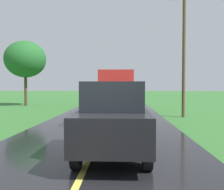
# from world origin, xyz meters

# --- Properties ---
(ground_plane) EXTENTS (200.00, 200.00, 0.00)m
(ground_plane) POSITION_xyz_m (0.00, 0.00, 0.00)
(ground_plane) COLOR #336B2D
(road_surface) EXTENTS (6.40, 120.00, 0.08)m
(road_surface) POSITION_xyz_m (0.00, 0.00, 0.04)
(road_surface) COLOR black
(road_surface) RESTS_ON ground
(centre_line) EXTENTS (0.14, 108.00, 0.01)m
(centre_line) POSITION_xyz_m (0.00, 0.00, 0.08)
(centre_line) COLOR #E0D64C
(centre_line) RESTS_ON road_surface
(banana_truck_near) EXTENTS (2.38, 5.82, 2.80)m
(banana_truck_near) POSITION_xyz_m (0.44, 9.14, 1.47)
(banana_truck_near) COLOR #2D2D30
(banana_truck_near) RESTS_ON road_surface
(banana_truck_far) EXTENTS (2.38, 5.82, 2.80)m
(banana_truck_far) POSITION_xyz_m (0.35, 18.36, 1.46)
(banana_truck_far) COLOR #2D2D30
(banana_truck_far) RESTS_ON road_surface
(utility_pole_roadside) EXTENTS (2.20, 0.20, 7.66)m
(utility_pole_roadside) POSITION_xyz_m (4.57, 10.33, 4.15)
(utility_pole_roadside) COLOR brown
(utility_pole_roadside) RESTS_ON ground
(roadside_tree_near_left) EXTENTS (4.00, 4.00, 6.39)m
(roadside_tree_near_left) POSITION_xyz_m (-8.80, 18.67, 4.58)
(roadside_tree_near_left) COLOR #4C3823
(roadside_tree_near_left) RESTS_ON ground
(following_car) EXTENTS (1.74, 4.10, 1.92)m
(following_car) POSITION_xyz_m (0.60, 1.75, 1.07)
(following_car) COLOR black
(following_car) RESTS_ON road_surface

